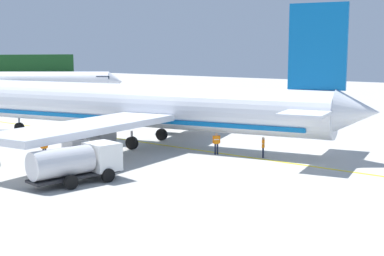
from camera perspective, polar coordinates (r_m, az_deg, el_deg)
name	(u,v)px	position (r m, az deg, el deg)	size (l,w,h in m)	color
airliner_foreground	(138,107)	(47.99, -5.80, 2.29)	(34.43, 41.39, 11.90)	silver
airliner_mid_apron	(9,83)	(95.14, -19.07, 4.63)	(27.42, 31.26, 10.87)	white
service_truck_catering	(77,162)	(34.43, -12.25, -3.55)	(6.16, 3.03, 2.40)	white
cargo_container_near	(76,152)	(40.05, -12.33, -2.52)	(1.83, 1.83, 2.06)	#333338
crew_loader_left	(44,146)	(42.70, -15.55, -1.90)	(0.62, 0.31, 1.74)	#191E33
crew_loader_right	(263,146)	(42.18, 7.64, -1.88)	(0.56, 0.42, 1.64)	#191E33
crew_supervisor	(216,142)	(43.15, 2.63, -1.47)	(0.47, 0.49, 1.78)	#191E33
apron_guide_line	(183,148)	(46.18, -1.02, -2.14)	(0.30, 60.00, 0.01)	yellow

